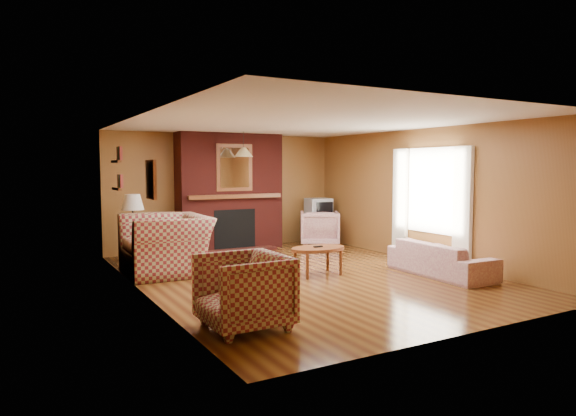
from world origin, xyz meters
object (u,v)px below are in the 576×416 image
floral_armchair (319,228)px  table_lamp (133,210)px  coffee_table (318,251)px  tv_stand (318,231)px  floral_sofa (441,259)px  fireplace (230,193)px  side_table (134,247)px  plaid_loveseat (166,244)px  crt_tv (319,209)px  plaid_armchair (243,291)px

floral_armchair → table_lamp: 4.01m
coffee_table → tv_stand: 3.41m
floral_sofa → coffee_table: bearing=63.2°
fireplace → side_table: bearing=-165.7°
plaid_loveseat → crt_tv: crt_tv is taller
floral_sofa → table_lamp: table_lamp is taller
side_table → crt_tv: size_ratio=0.99×
floral_sofa → crt_tv: bearing=0.3°
fireplace → plaid_armchair: (-1.95, -4.95, -0.78)m
plaid_armchair → plaid_loveseat: bearing=177.9°
floral_sofa → table_lamp: 5.34m
floral_armchair → floral_sofa: bearing=120.3°
floral_armchair → side_table: floral_armchair is taller
plaid_armchair → fireplace: bearing=158.2°
fireplace → floral_armchair: fireplace is taller
table_lamp → tv_stand: (4.15, 0.35, -0.66)m
plaid_loveseat → floral_sofa: bearing=60.4°
plaid_armchair → floral_sofa: size_ratio=0.49×
fireplace → plaid_loveseat: 2.62m
crt_tv → plaid_loveseat: bearing=-158.7°
floral_sofa → side_table: size_ratio=3.15×
coffee_table → side_table: size_ratio=1.61×
side_table → crt_tv: 4.19m
table_lamp → coffee_table: bearing=-47.6°
plaid_loveseat → fireplace: bearing=134.6°
plaid_loveseat → floral_sofa: size_ratio=0.80×
fireplace → table_lamp: bearing=-165.7°
coffee_table → crt_tv: 3.43m
plaid_armchair → table_lamp: table_lamp is taller
floral_sofa → tv_stand: tv_stand is taller
floral_armchair → crt_tv: 0.54m
coffee_table → tv_stand: size_ratio=1.69×
plaid_loveseat → floral_sofa: (3.75, -2.30, -0.20)m
side_table → tv_stand: size_ratio=1.05×
plaid_armchair → tv_stand: bearing=139.7°
plaid_loveseat → tv_stand: plaid_loveseat is taller
floral_sofa → coffee_table: (-1.70, 0.95, 0.13)m
crt_tv → tv_stand: bearing=90.0°
floral_sofa → coffee_table: 1.95m
floral_armchair → coffee_table: (-1.67, -2.55, 0.01)m
fireplace → plaid_armchair: bearing=-111.5°
fireplace → side_table: fireplace is taller
plaid_armchair → coffee_table: (2.15, 1.90, -0.01)m
floral_armchair → tv_stand: (0.17, 0.32, -0.11)m
plaid_loveseat → table_lamp: size_ratio=2.21×
coffee_table → side_table: 3.41m
floral_armchair → tv_stand: size_ratio=1.54×
plaid_loveseat → crt_tv: (3.90, 1.52, 0.31)m
side_table → plaid_armchair: bearing=-88.1°
table_lamp → floral_sofa: bearing=-40.9°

